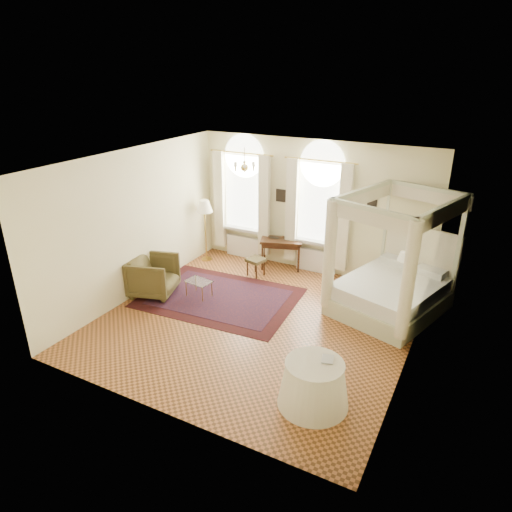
{
  "coord_description": "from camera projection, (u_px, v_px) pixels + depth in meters",
  "views": [
    {
      "loc": [
        3.8,
        -7.18,
        4.9
      ],
      "look_at": [
        -0.2,
        0.4,
        1.28
      ],
      "focal_mm": 32.0,
      "sensor_mm": 36.0,
      "label": 1
    }
  ],
  "objects": [
    {
      "name": "window_left",
      "position": [
        243.0,
        205.0,
        11.97
      ],
      "size": [
        1.62,
        0.27,
        3.29
      ],
      "color": "white",
      "rests_on": "room_walls"
    },
    {
      "name": "armchair",
      "position": [
        153.0,
        276.0,
        10.38
      ],
      "size": [
        1.23,
        1.22,
        0.9
      ],
      "primitive_type": "imported",
      "rotation": [
        0.0,
        0.0,
        1.87
      ],
      "color": "#483E1F",
      "rests_on": "ground"
    },
    {
      "name": "wall_pictures",
      "position": [
        316.0,
        199.0,
        11.04
      ],
      "size": [
        2.54,
        0.03,
        0.39
      ],
      "color": "black",
      "rests_on": "room_walls"
    },
    {
      "name": "ground",
      "position": [
        256.0,
        322.0,
        9.39
      ],
      "size": [
        6.0,
        6.0,
        0.0
      ],
      "primitive_type": "plane",
      "color": "#AB6131",
      "rests_on": "ground"
    },
    {
      "name": "nightstand",
      "position": [
        396.0,
        279.0,
        10.5
      ],
      "size": [
        0.48,
        0.44,
        0.66
      ],
      "primitive_type": "cube",
      "rotation": [
        0.0,
        0.0,
        -0.04
      ],
      "color": "#321D0D",
      "rests_on": "ground"
    },
    {
      "name": "side_table",
      "position": [
        314.0,
        384.0,
        6.99
      ],
      "size": [
        1.11,
        1.11,
        0.76
      ],
      "color": "white",
      "rests_on": "ground"
    },
    {
      "name": "stool",
      "position": [
        256.0,
        261.0,
        11.32
      ],
      "size": [
        0.48,
        0.48,
        0.46
      ],
      "color": "#40381B",
      "rests_on": "ground"
    },
    {
      "name": "oriental_rug",
      "position": [
        220.0,
        297.0,
        10.36
      ],
      "size": [
        3.57,
        2.68,
        0.01
      ],
      "color": "#3B0E10",
      "rests_on": "ground"
    },
    {
      "name": "nightstand_lamp",
      "position": [
        403.0,
        257.0,
        10.2
      ],
      "size": [
        0.26,
        0.26,
        0.38
      ],
      "color": "gold",
      "rests_on": "nightstand"
    },
    {
      "name": "chandelier",
      "position": [
        244.0,
        166.0,
        9.63
      ],
      "size": [
        0.51,
        0.45,
        0.5
      ],
      "color": "gold",
      "rests_on": "room_walls"
    },
    {
      "name": "book",
      "position": [
        322.0,
        358.0,
        6.94
      ],
      "size": [
        0.23,
        0.27,
        0.02
      ],
      "primitive_type": "imported",
      "rotation": [
        0.0,
        0.0,
        0.25
      ],
      "color": "black",
      "rests_on": "side_table"
    },
    {
      "name": "writing_desk",
      "position": [
        281.0,
        244.0,
        11.62
      ],
      "size": [
        1.17,
        0.85,
        0.79
      ],
      "color": "#321D0D",
      "rests_on": "ground"
    },
    {
      "name": "canopy_bed",
      "position": [
        391.0,
        286.0,
        9.6
      ],
      "size": [
        2.5,
        2.78,
        2.54
      ],
      "color": "beige",
      "rests_on": "ground"
    },
    {
      "name": "coffee_table",
      "position": [
        199.0,
        283.0,
        10.29
      ],
      "size": [
        0.61,
        0.47,
        0.39
      ],
      "color": "silver",
      "rests_on": "ground"
    },
    {
      "name": "room_walls",
      "position": [
        256.0,
        231.0,
        8.62
      ],
      "size": [
        6.0,
        6.0,
        6.0
      ],
      "color": "#FFF3C2",
      "rests_on": "ground"
    },
    {
      "name": "laptop",
      "position": [
        275.0,
        237.0,
        11.69
      ],
      "size": [
        0.31,
        0.21,
        0.02
      ],
      "primitive_type": "imported",
      "rotation": [
        0.0,
        0.0,
        3.1
      ],
      "color": "black",
      "rests_on": "writing_desk"
    },
    {
      "name": "window_right",
      "position": [
        318.0,
        216.0,
        11.07
      ],
      "size": [
        1.62,
        0.27,
        3.29
      ],
      "color": "white",
      "rests_on": "room_walls"
    },
    {
      "name": "floor_lamp",
      "position": [
        204.0,
        209.0,
        11.84
      ],
      "size": [
        0.43,
        0.43,
        1.66
      ],
      "color": "gold",
      "rests_on": "ground"
    }
  ]
}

